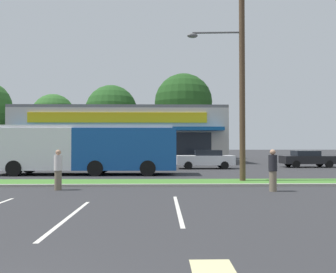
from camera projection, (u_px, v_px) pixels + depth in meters
grass_median at (117, 182)px, 16.90m from camera, size 56.00×2.20×0.12m
curb_lip at (113, 185)px, 15.68m from camera, size 56.00×0.24×0.12m
parking_stripe_1 at (69, 217)px, 9.08m from camera, size 0.12×4.80×0.01m
parking_stripe_2 at (178, 209)px, 10.27m from camera, size 0.12×4.80×0.01m
storefront_building at (123, 136)px, 37.98m from camera, size 22.32×11.46×6.02m
tree_left at (54, 115)px, 46.83m from camera, size 5.96×5.96×9.13m
tree_mid_left at (111, 111)px, 48.08m from camera, size 7.41×7.41×10.61m
tree_mid at (183, 103)px, 47.43m from camera, size 8.25×8.25×12.14m
utility_pole at (240, 71)px, 17.37m from camera, size 3.03×2.40×10.99m
city_bus at (86, 148)px, 21.99m from camera, size 12.07×2.78×3.25m
car_0 at (308, 159)px, 29.02m from camera, size 4.59×1.96×1.45m
car_1 at (45, 158)px, 28.51m from camera, size 4.63×1.98×1.55m
car_4 at (206, 159)px, 27.30m from camera, size 4.70×1.87×1.54m
pedestrian_near_bench at (273, 170)px, 14.14m from camera, size 0.36×0.36×1.79m
pedestrian_by_pole at (58, 170)px, 14.54m from camera, size 0.36×0.36×1.77m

